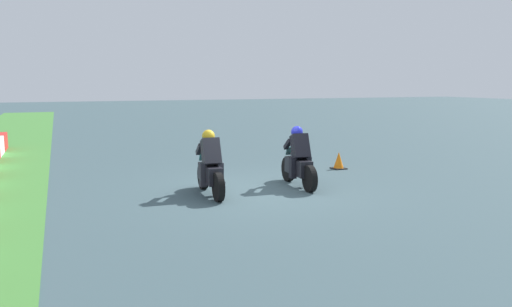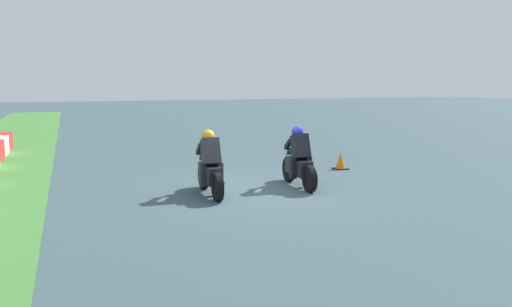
{
  "view_description": "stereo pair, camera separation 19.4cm",
  "coord_description": "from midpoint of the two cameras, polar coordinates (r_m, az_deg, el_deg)",
  "views": [
    {
      "loc": [
        -10.98,
        4.37,
        2.6
      ],
      "look_at": [
        0.07,
        0.0,
        0.9
      ],
      "focal_mm": 35.18,
      "sensor_mm": 36.0,
      "label": 1
    },
    {
      "loc": [
        -11.05,
        4.19,
        2.6
      ],
      "look_at": [
        0.07,
        0.0,
        0.9
      ],
      "focal_mm": 35.18,
      "sensor_mm": 36.0,
      "label": 2
    }
  ],
  "objects": [
    {
      "name": "ground_plane",
      "position": [
        12.1,
        -0.32,
        -4.27
      ],
      "size": [
        120.0,
        120.0,
        0.0
      ],
      "primitive_type": "plane",
      "color": "#3B5157"
    },
    {
      "name": "rider_lane_a",
      "position": [
        12.55,
        4.42,
        -0.94
      ],
      "size": [
        2.04,
        0.55,
        1.51
      ],
      "rotation": [
        0.0,
        0.0,
        -0.07
      ],
      "color": "black",
      "rests_on": "ground_plane"
    },
    {
      "name": "rider_lane_b",
      "position": [
        11.63,
        -5.71,
        -1.69
      ],
      "size": [
        2.04,
        0.55,
        1.51
      ],
      "rotation": [
        0.0,
        0.0,
        -0.03
      ],
      "color": "black",
      "rests_on": "ground_plane"
    },
    {
      "name": "traffic_cone",
      "position": [
        15.28,
        9.03,
        -0.85
      ],
      "size": [
        0.4,
        0.4,
        0.52
      ],
      "color": "black",
      "rests_on": "ground_plane"
    }
  ]
}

